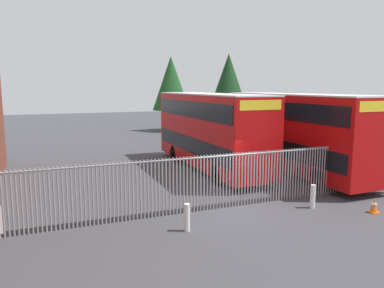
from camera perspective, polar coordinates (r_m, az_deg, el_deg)
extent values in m
plane|color=#3D3D42|center=(22.30, -3.86, -3.62)|extent=(100.00, 100.00, 0.00)
cylinder|color=gray|center=(13.31, -27.24, -8.31)|extent=(0.06, 0.06, 2.20)
cylinder|color=gray|center=(13.29, -26.63, -8.28)|extent=(0.06, 0.06, 2.20)
cylinder|color=gray|center=(13.28, -26.02, -8.26)|extent=(0.06, 0.06, 2.20)
cylinder|color=gray|center=(13.27, -25.42, -8.23)|extent=(0.06, 0.06, 2.20)
cylinder|color=gray|center=(13.26, -24.81, -8.20)|extent=(0.06, 0.06, 2.20)
cylinder|color=gray|center=(13.25, -24.20, -8.17)|extent=(0.06, 0.06, 2.20)
cylinder|color=gray|center=(13.25, -23.59, -8.14)|extent=(0.06, 0.06, 2.20)
cylinder|color=gray|center=(13.24, -22.98, -8.11)|extent=(0.06, 0.06, 2.20)
cylinder|color=gray|center=(13.24, -22.37, -8.07)|extent=(0.06, 0.06, 2.20)
cylinder|color=gray|center=(13.24, -21.76, -8.04)|extent=(0.06, 0.06, 2.20)
cylinder|color=gray|center=(13.24, -21.15, -8.00)|extent=(0.06, 0.06, 2.20)
cylinder|color=gray|center=(13.24, -20.53, -7.97)|extent=(0.06, 0.06, 2.20)
cylinder|color=gray|center=(13.24, -19.92, -7.93)|extent=(0.06, 0.06, 2.20)
cylinder|color=gray|center=(13.24, -19.31, -7.89)|extent=(0.06, 0.06, 2.20)
cylinder|color=gray|center=(13.25, -18.70, -7.86)|extent=(0.06, 0.06, 2.20)
cylinder|color=gray|center=(13.26, -18.10, -7.82)|extent=(0.06, 0.06, 2.20)
cylinder|color=gray|center=(13.26, -17.49, -7.78)|extent=(0.06, 0.06, 2.20)
cylinder|color=gray|center=(13.27, -16.88, -7.74)|extent=(0.06, 0.06, 2.20)
cylinder|color=gray|center=(13.28, -16.28, -7.69)|extent=(0.06, 0.06, 2.20)
cylinder|color=gray|center=(13.30, -15.67, -7.65)|extent=(0.06, 0.06, 2.20)
cylinder|color=gray|center=(13.31, -15.07, -7.61)|extent=(0.06, 0.06, 2.20)
cylinder|color=gray|center=(13.33, -14.47, -7.57)|extent=(0.06, 0.06, 2.20)
cylinder|color=gray|center=(13.34, -13.87, -7.52)|extent=(0.06, 0.06, 2.20)
cylinder|color=gray|center=(13.36, -13.27, -7.48)|extent=(0.06, 0.06, 2.20)
cylinder|color=gray|center=(13.38, -12.67, -7.43)|extent=(0.06, 0.06, 2.20)
cylinder|color=gray|center=(13.41, -12.08, -7.38)|extent=(0.06, 0.06, 2.20)
cylinder|color=gray|center=(13.43, -11.48, -7.34)|extent=(0.06, 0.06, 2.20)
cylinder|color=gray|center=(13.45, -10.89, -7.29)|extent=(0.06, 0.06, 2.20)
cylinder|color=gray|center=(13.48, -10.30, -7.24)|extent=(0.06, 0.06, 2.20)
cylinder|color=gray|center=(13.51, -9.72, -7.19)|extent=(0.06, 0.06, 2.20)
cylinder|color=gray|center=(13.53, -9.14, -7.14)|extent=(0.06, 0.06, 2.20)
cylinder|color=gray|center=(13.56, -8.56, -7.09)|extent=(0.06, 0.06, 2.20)
cylinder|color=gray|center=(13.60, -7.98, -7.04)|extent=(0.06, 0.06, 2.20)
cylinder|color=gray|center=(13.63, -7.40, -6.99)|extent=(0.06, 0.06, 2.20)
cylinder|color=gray|center=(13.66, -6.83, -6.94)|extent=(0.06, 0.06, 2.20)
cylinder|color=gray|center=(13.70, -6.26, -6.89)|extent=(0.06, 0.06, 2.20)
cylinder|color=gray|center=(13.73, -5.70, -6.83)|extent=(0.06, 0.06, 2.20)
cylinder|color=gray|center=(13.77, -5.13, -6.78)|extent=(0.06, 0.06, 2.20)
cylinder|color=gray|center=(13.81, -4.57, -6.73)|extent=(0.06, 0.06, 2.20)
cylinder|color=gray|center=(13.85, -4.02, -6.68)|extent=(0.06, 0.06, 2.20)
cylinder|color=gray|center=(13.89, -3.47, -6.62)|extent=(0.06, 0.06, 2.20)
cylinder|color=gray|center=(13.94, -2.92, -6.57)|extent=(0.06, 0.06, 2.20)
cylinder|color=gray|center=(13.98, -2.37, -6.51)|extent=(0.06, 0.06, 2.20)
cylinder|color=gray|center=(14.03, -1.83, -6.46)|extent=(0.06, 0.06, 2.20)
cylinder|color=gray|center=(14.07, -1.29, -6.41)|extent=(0.06, 0.06, 2.20)
cylinder|color=gray|center=(14.12, -0.76, -6.35)|extent=(0.06, 0.06, 2.20)
cylinder|color=gray|center=(14.17, -0.23, -6.30)|extent=(0.06, 0.06, 2.20)
cylinder|color=gray|center=(14.22, 0.30, -6.24)|extent=(0.06, 0.06, 2.20)
cylinder|color=gray|center=(14.27, 0.82, -6.19)|extent=(0.06, 0.06, 2.20)
cylinder|color=gray|center=(14.33, 1.34, -6.13)|extent=(0.06, 0.06, 2.20)
cylinder|color=gray|center=(14.38, 1.86, -6.07)|extent=(0.06, 0.06, 2.20)
cylinder|color=gray|center=(14.44, 2.37, -6.02)|extent=(0.06, 0.06, 2.20)
cylinder|color=gray|center=(14.49, 2.87, -5.96)|extent=(0.06, 0.06, 2.20)
cylinder|color=gray|center=(14.55, 3.38, -5.91)|extent=(0.06, 0.06, 2.20)
cylinder|color=gray|center=(14.61, 3.88, -5.85)|extent=(0.06, 0.06, 2.20)
cylinder|color=gray|center=(14.67, 4.37, -5.80)|extent=(0.06, 0.06, 2.20)
cylinder|color=gray|center=(14.73, 4.86, -5.74)|extent=(0.06, 0.06, 2.20)
cylinder|color=gray|center=(14.79, 5.35, -5.69)|extent=(0.06, 0.06, 2.20)
cylinder|color=gray|center=(14.86, 5.83, -5.63)|extent=(0.06, 0.06, 2.20)
cylinder|color=gray|center=(14.92, 6.31, -5.58)|extent=(0.06, 0.06, 2.20)
cylinder|color=gray|center=(14.98, 6.78, -5.52)|extent=(0.06, 0.06, 2.20)
cylinder|color=gray|center=(15.05, 7.25, -5.47)|extent=(0.06, 0.06, 2.20)
cylinder|color=gray|center=(15.12, 7.72, -5.41)|extent=(0.06, 0.06, 2.20)
cylinder|color=gray|center=(15.19, 8.18, -5.36)|extent=(0.06, 0.06, 2.20)
cylinder|color=gray|center=(15.26, 8.63, -5.30)|extent=(0.06, 0.06, 2.20)
cylinder|color=gray|center=(15.33, 9.09, -5.25)|extent=(0.06, 0.06, 2.20)
cylinder|color=gray|center=(15.40, 9.53, -5.19)|extent=(0.06, 0.06, 2.20)
cylinder|color=gray|center=(15.47, 9.98, -5.14)|extent=(0.06, 0.06, 2.20)
cylinder|color=gray|center=(15.54, 10.42, -5.08)|extent=(0.06, 0.06, 2.20)
cylinder|color=gray|center=(15.62, 10.85, -5.03)|extent=(0.06, 0.06, 2.20)
cylinder|color=gray|center=(15.69, 11.29, -4.98)|extent=(0.06, 0.06, 2.20)
cylinder|color=gray|center=(15.77, 11.71, -4.92)|extent=(0.06, 0.06, 2.20)
cylinder|color=gray|center=(15.84, 12.14, -4.87)|extent=(0.06, 0.06, 2.20)
cylinder|color=gray|center=(15.92, 12.56, -4.82)|extent=(0.06, 0.06, 2.20)
cylinder|color=gray|center=(16.00, 12.97, -4.77)|extent=(0.06, 0.06, 2.20)
cylinder|color=gray|center=(16.08, 13.38, -4.71)|extent=(0.06, 0.06, 2.20)
cylinder|color=gray|center=(16.16, 13.79, -4.66)|extent=(0.06, 0.06, 2.20)
cylinder|color=gray|center=(16.24, 14.19, -4.61)|extent=(0.06, 0.06, 2.20)
cylinder|color=gray|center=(16.32, 14.59, -4.56)|extent=(0.06, 0.06, 2.20)
cylinder|color=gray|center=(16.40, 14.98, -4.51)|extent=(0.06, 0.06, 2.20)
cylinder|color=gray|center=(16.48, 15.37, -4.46)|extent=(0.06, 0.06, 2.20)
cylinder|color=gray|center=(16.57, 15.76, -4.41)|extent=(0.06, 0.06, 2.20)
cylinder|color=gray|center=(16.65, 16.14, -4.36)|extent=(0.06, 0.06, 2.20)
cylinder|color=gray|center=(16.74, 16.52, -4.31)|extent=(0.06, 0.06, 2.20)
cylinder|color=gray|center=(16.82, 16.90, -4.26)|extent=(0.06, 0.06, 2.20)
cylinder|color=gray|center=(16.91, 17.27, -4.21)|extent=(0.06, 0.06, 2.20)
cylinder|color=gray|center=(17.00, 17.63, -4.16)|extent=(0.06, 0.06, 2.20)
cylinder|color=gray|center=(17.09, 18.00, -4.11)|extent=(0.06, 0.06, 2.20)
cylinder|color=gray|center=(17.17, 18.36, -4.06)|extent=(0.06, 0.06, 2.20)
cylinder|color=gray|center=(17.26, 18.71, -4.02)|extent=(0.06, 0.06, 2.20)
cylinder|color=gray|center=(17.35, 19.06, -3.97)|extent=(0.06, 0.06, 2.20)
cylinder|color=gray|center=(17.45, 19.41, -3.92)|extent=(0.06, 0.06, 2.20)
cylinder|color=gray|center=(17.54, 19.76, -3.87)|extent=(0.06, 0.06, 2.20)
cylinder|color=gray|center=(17.63, 20.10, -3.83)|extent=(0.06, 0.06, 2.20)
cylinder|color=gray|center=(17.72, 20.43, -3.78)|extent=(0.06, 0.06, 2.20)
cylinder|color=gray|center=(17.82, 20.77, -3.74)|extent=(0.06, 0.06, 2.20)
cylinder|color=gray|center=(17.91, 21.10, -3.69)|extent=(0.06, 0.06, 2.20)
cylinder|color=gray|center=(18.00, 21.42, -3.65)|extent=(0.06, 0.06, 2.20)
cylinder|color=gray|center=(18.10, 21.75, -3.60)|extent=(0.06, 0.06, 2.20)
cylinder|color=gray|center=(18.19, 22.07, -3.56)|extent=(0.06, 0.06, 2.20)
cylinder|color=gray|center=(18.29, 22.38, -3.51)|extent=(0.06, 0.06, 2.20)
cylinder|color=gray|center=(18.39, 22.70, -3.47)|extent=(0.06, 0.06, 2.20)
cylinder|color=gray|center=(18.49, 23.01, -3.43)|extent=(0.06, 0.06, 2.20)
cylinder|color=gray|center=(18.58, 23.31, -3.38)|extent=(0.06, 0.06, 2.20)
cylinder|color=gray|center=(18.68, 23.62, -3.34)|extent=(0.06, 0.06, 2.20)
cylinder|color=gray|center=(18.78, 23.92, -3.30)|extent=(0.06, 0.06, 2.20)
cylinder|color=gray|center=(18.88, 24.21, -3.26)|extent=(0.06, 0.06, 2.20)
cylinder|color=gray|center=(18.98, 24.51, -3.21)|extent=(0.06, 0.06, 2.20)
cylinder|color=gray|center=(19.08, 24.80, -3.17)|extent=(0.06, 0.06, 2.20)
cylinder|color=gray|center=(19.18, 25.09, -3.13)|extent=(0.06, 0.06, 2.20)
cylinder|color=gray|center=(19.28, 25.37, -3.09)|extent=(0.06, 0.06, 2.20)
cylinder|color=gray|center=(19.39, 25.65, -3.05)|extent=(0.06, 0.06, 2.20)
cylinder|color=gray|center=(19.49, 25.93, -3.01)|extent=(0.06, 0.06, 2.20)
cylinder|color=gray|center=(19.59, 26.21, -2.97)|extent=(0.06, 0.06, 2.20)
cylinder|color=gray|center=(19.69, 26.48, -2.93)|extent=(0.06, 0.06, 2.20)
cylinder|color=gray|center=(14.48, 4.67, -1.86)|extent=(16.37, 0.07, 0.07)
cylinder|color=gray|center=(19.68, 26.49, -2.72)|extent=(0.14, 0.14, 2.35)
cube|color=#B70C0C|center=(21.22, 15.61, 1.88)|extent=(2.50, 10.80, 4.00)
cube|color=black|center=(21.33, 15.52, -0.26)|extent=(2.54, 10.37, 0.90)
cube|color=black|center=(21.12, 15.74, 5.11)|extent=(2.54, 10.37, 0.90)
cube|color=yellow|center=(17.18, 26.78, 5.23)|extent=(2.12, 0.12, 0.44)
cube|color=silver|center=(21.08, 15.84, 7.36)|extent=(2.50, 10.80, 0.08)
cylinder|color=black|center=(18.30, 19.02, -5.18)|extent=(0.30, 1.04, 1.04)
cylinder|color=black|center=(19.79, 23.85, -4.42)|extent=(0.30, 1.04, 1.04)
cylinder|color=black|center=(23.31, 8.83, -1.85)|extent=(0.30, 1.04, 1.04)
cylinder|color=black|center=(24.50, 13.26, -1.47)|extent=(0.30, 1.04, 1.04)
cube|color=#B70C0C|center=(21.45, 2.71, 2.26)|extent=(2.50, 10.80, 4.00)
cube|color=black|center=(21.56, 2.69, 0.15)|extent=(2.54, 10.37, 0.90)
cube|color=black|center=(21.35, 2.73, 5.46)|extent=(2.54, 10.37, 0.90)
cube|color=yellow|center=(16.62, 10.50, 5.93)|extent=(2.12, 0.12, 0.44)
cube|color=silver|center=(21.32, 2.75, 7.69)|extent=(2.50, 10.80, 0.08)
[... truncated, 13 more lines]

